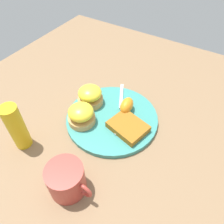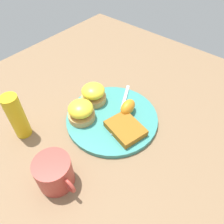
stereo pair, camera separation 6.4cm
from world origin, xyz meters
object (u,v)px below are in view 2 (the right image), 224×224
object	(u,v)px
sandwich_benedict_left	(93,94)
orange_wedge	(128,107)
sandwich_benedict_right	(81,111)
fork	(121,112)
condiment_bottle	(17,117)
hashbrown_patty	(125,128)
cup	(55,173)

from	to	relation	value
sandwich_benedict_left	orange_wedge	xyz separation A→B (m)	(0.12, 0.03, -0.01)
sandwich_benedict_right	sandwich_benedict_left	bearing A→B (deg)	107.69
fork	condiment_bottle	world-z (taller)	condiment_bottle
hashbrown_patty	condiment_bottle	distance (m)	0.30
sandwich_benedict_right	condiment_bottle	size ratio (longest dim) A/B	0.57
hashbrown_patty	cup	size ratio (longest dim) A/B	0.89
cup	sandwich_benedict_left	bearing A→B (deg)	114.68
sandwich_benedict_left	orange_wedge	distance (m)	0.12
sandwich_benedict_left	condiment_bottle	size ratio (longest dim) A/B	0.57
sandwich_benedict_right	orange_wedge	distance (m)	0.14
sandwich_benedict_left	cup	size ratio (longest dim) A/B	0.70
fork	cup	size ratio (longest dim) A/B	1.76
hashbrown_patty	condiment_bottle	size ratio (longest dim) A/B	0.73
cup	condiment_bottle	size ratio (longest dim) A/B	0.81
fork	cup	xyz separation A→B (m)	(0.02, -0.27, 0.02)
sandwich_benedict_left	hashbrown_patty	world-z (taller)	sandwich_benedict_left
hashbrown_patty	sandwich_benedict_left	bearing A→B (deg)	167.84
cup	sandwich_benedict_right	bearing A→B (deg)	117.58
sandwich_benedict_left	fork	bearing A→B (deg)	9.11
sandwich_benedict_right	hashbrown_patty	distance (m)	0.14
orange_wedge	fork	distance (m)	0.03
fork	condiment_bottle	distance (m)	0.30
sandwich_benedict_left	condiment_bottle	xyz separation A→B (m)	(-0.07, -0.22, 0.03)
orange_wedge	cup	world-z (taller)	cup
hashbrown_patty	orange_wedge	world-z (taller)	orange_wedge
cup	hashbrown_patty	bearing A→B (deg)	80.38
cup	condiment_bottle	xyz separation A→B (m)	(-0.19, 0.03, 0.03)
sandwich_benedict_left	sandwich_benedict_right	distance (m)	0.08
hashbrown_patty	fork	xyz separation A→B (m)	(-0.05, 0.05, -0.01)
hashbrown_patty	sandwich_benedict_right	bearing A→B (deg)	-160.60
orange_wedge	cup	xyz separation A→B (m)	(0.00, -0.28, 0.00)
sandwich_benedict_left	hashbrown_patty	size ratio (longest dim) A/B	0.78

